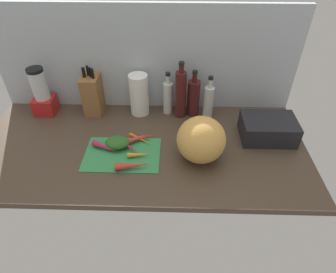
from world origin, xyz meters
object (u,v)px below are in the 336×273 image
(carrot_3, at_px, (127,146))
(bottle_3, at_px, (209,101))
(bottle_0, at_px, (168,97))
(carrot_1, at_px, (133,165))
(carrot_0, at_px, (104,147))
(blender_appliance, at_px, (42,94))
(knife_block, at_px, (93,94))
(carrot_4, at_px, (139,155))
(bottle_1, at_px, (181,94))
(carrot_5, at_px, (139,138))
(winter_squash, at_px, (201,140))
(bottle_2, at_px, (193,97))
(carrot_6, at_px, (138,138))
(paper_towel_roll, at_px, (139,95))
(dish_rack, at_px, (268,129))
(carrot_2, at_px, (141,139))
(cutting_board, at_px, (122,154))

(carrot_3, height_order, bottle_3, bottle_3)
(bottle_0, bearing_deg, carrot_1, -107.20)
(carrot_0, height_order, blender_appliance, blender_appliance)
(knife_block, relative_size, blender_appliance, 1.01)
(carrot_4, height_order, bottle_1, bottle_1)
(carrot_5, height_order, winter_squash, winter_squash)
(bottle_2, bearing_deg, carrot_6, -137.95)
(paper_towel_roll, bearing_deg, carrot_1, -88.30)
(carrot_1, distance_m, bottle_2, 0.57)
(knife_block, bearing_deg, bottle_2, -0.90)
(carrot_0, relative_size, carrot_3, 0.88)
(carrot_1, height_order, dish_rack, dish_rack)
(carrot_6, relative_size, bottle_2, 0.46)
(carrot_5, relative_size, bottle_0, 0.63)
(blender_appliance, xyz_separation_m, bottle_2, (0.87, 0.01, -0.01))
(carrot_2, distance_m, carrot_4, 0.12)
(carrot_2, relative_size, dish_rack, 0.52)
(carrot_4, xyz_separation_m, paper_towel_roll, (-0.03, 0.40, 0.10))
(carrot_0, bearing_deg, bottle_1, 40.29)
(dish_rack, bearing_deg, carrot_0, -170.98)
(paper_towel_roll, bearing_deg, bottle_3, -3.83)
(carrot_0, bearing_deg, carrot_4, -14.83)
(bottle_0, bearing_deg, carrot_5, -116.56)
(winter_squash, height_order, knife_block, knife_block)
(carrot_0, height_order, carrot_1, carrot_1)
(cutting_board, relative_size, paper_towel_roll, 1.53)
(cutting_board, relative_size, knife_block, 1.32)
(carrot_5, height_order, knife_block, knife_block)
(cutting_board, distance_m, carrot_0, 0.10)
(carrot_5, distance_m, knife_block, 0.42)
(carrot_6, bearing_deg, carrot_1, -90.33)
(carrot_1, bearing_deg, winter_squash, 16.20)
(blender_appliance, bearing_deg, carrot_0, -39.11)
(dish_rack, bearing_deg, blender_appliance, 170.79)
(carrot_4, xyz_separation_m, carrot_5, (-0.01, 0.12, 0.00))
(blender_appliance, height_order, dish_rack, blender_appliance)
(carrot_2, height_order, winter_squash, winter_squash)
(carrot_0, bearing_deg, carrot_1, -39.10)
(carrot_0, xyz_separation_m, bottle_2, (0.46, 0.35, 0.09))
(cutting_board, height_order, carrot_0, carrot_0)
(winter_squash, bearing_deg, bottle_3, 79.87)
(carrot_2, height_order, carrot_5, carrot_5)
(carrot_5, bearing_deg, dish_rack, 5.11)
(cutting_board, xyz_separation_m, carrot_2, (0.08, 0.10, 0.01))
(carrot_1, relative_size, carrot_5, 1.01)
(winter_squash, distance_m, blender_appliance, 0.97)
(knife_block, relative_size, dish_rack, 1.02)
(carrot_6, bearing_deg, bottle_0, 61.91)
(carrot_3, bearing_deg, carrot_4, -44.32)
(cutting_board, bearing_deg, carrot_1, -56.94)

